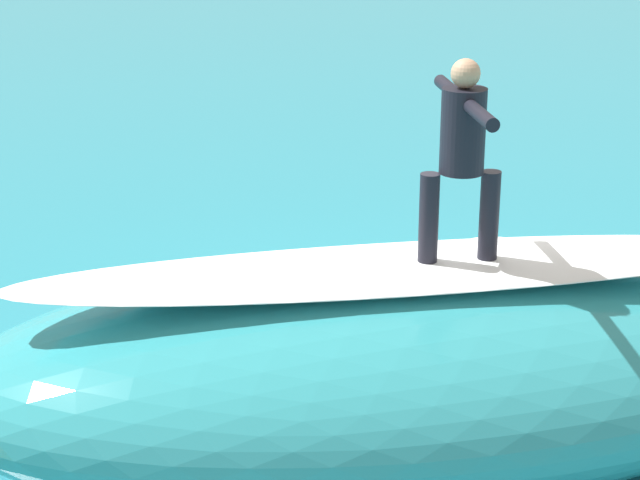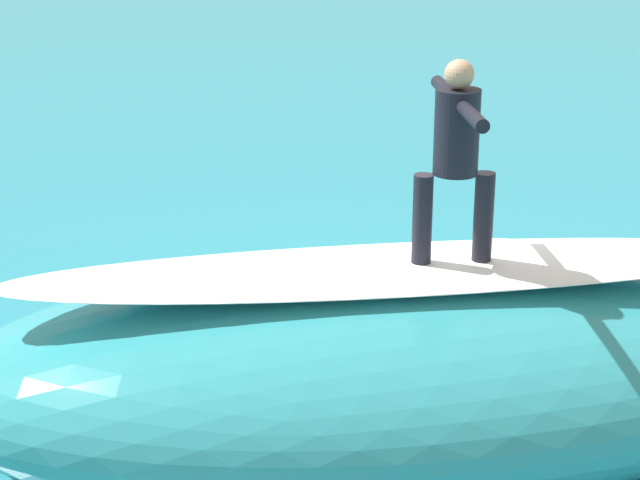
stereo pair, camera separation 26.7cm
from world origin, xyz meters
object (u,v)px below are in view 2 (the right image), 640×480
object	(u,v)px
surfer_riding	(456,147)
surfboard_paddling	(229,293)
surfer_paddling	(240,275)
surfboard_riding	(451,267)

from	to	relation	value
surfer_riding	surfboard_paddling	xyz separation A→B (m)	(1.21, -3.38, -2.36)
surfboard_paddling	surfer_paddling	size ratio (longest dim) A/B	1.26
surfboard_riding	surfboard_paddling	bearing A→B (deg)	-64.91
surfboard_paddling	surfer_paddling	distance (m)	0.22
surfboard_riding	surfboard_paddling	distance (m)	3.88
surfboard_paddling	surfer_paddling	xyz separation A→B (m)	(-0.12, -0.05, 0.17)
surfboard_paddling	surfboard_riding	bearing A→B (deg)	88.43
surfboard_riding	surfer_riding	distance (m)	0.87
surfboard_riding	surfer_paddling	distance (m)	3.82
surfer_riding	surfboard_paddling	bearing A→B (deg)	-64.91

